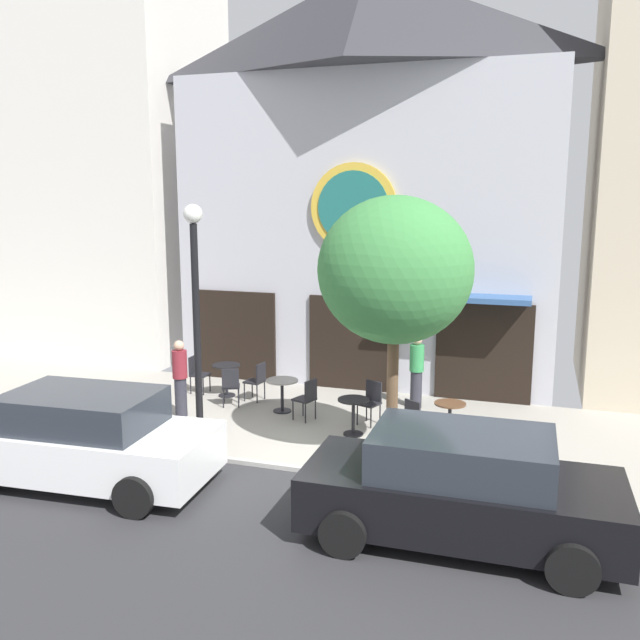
% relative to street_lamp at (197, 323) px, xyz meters
% --- Properties ---
extents(ground_plane, '(28.10, 11.65, 0.13)m').
position_rel_street_lamp_xyz_m(ground_plane, '(2.63, -1.52, -2.33)').
color(ground_plane, '#9E998E').
extents(clock_building, '(9.37, 3.36, 10.04)m').
position_rel_street_lamp_xyz_m(clock_building, '(1.93, 5.35, 2.90)').
color(clock_building, '#B2B2BC').
rests_on(clock_building, ground_plane).
extents(neighbor_building_left, '(5.60, 4.81, 12.59)m').
position_rel_street_lamp_xyz_m(neighbor_building_left, '(-6.28, 6.70, 3.99)').
color(neighbor_building_left, silver).
rests_on(neighbor_building_left, ground_plane).
extents(street_lamp, '(0.36, 0.36, 4.55)m').
position_rel_street_lamp_xyz_m(street_lamp, '(0.00, 0.00, 0.00)').
color(street_lamp, black).
rests_on(street_lamp, ground_plane).
extents(street_tree, '(2.64, 2.38, 4.72)m').
position_rel_street_lamp_xyz_m(street_tree, '(3.84, -0.12, 1.14)').
color(street_tree, brown).
rests_on(street_tree, ground_plane).
extents(cafe_table_near_door, '(0.66, 0.66, 0.77)m').
position_rel_street_lamp_xyz_m(cafe_table_near_door, '(-0.75, 2.76, -1.78)').
color(cafe_table_near_door, black).
rests_on(cafe_table_near_door, ground_plane).
extents(cafe_table_leftmost, '(0.71, 0.71, 0.72)m').
position_rel_street_lamp_xyz_m(cafe_table_leftmost, '(0.93, 2.06, -1.80)').
color(cafe_table_leftmost, black).
rests_on(cafe_table_leftmost, ground_plane).
extents(cafe_table_center_left, '(0.63, 0.63, 0.74)m').
position_rel_street_lamp_xyz_m(cafe_table_center_left, '(2.81, 1.13, -1.82)').
color(cafe_table_center_left, black).
rests_on(cafe_table_center_left, ground_plane).
extents(cafe_table_near_curb, '(0.61, 0.61, 0.73)m').
position_rel_street_lamp_xyz_m(cafe_table_near_curb, '(4.66, 1.49, -1.83)').
color(cafe_table_near_curb, black).
rests_on(cafe_table_near_curb, ground_plane).
extents(cafe_chair_near_lamp, '(0.51, 0.51, 0.90)m').
position_rel_street_lamp_xyz_m(cafe_chair_near_lamp, '(1.65, 1.67, -1.78)').
color(cafe_chair_near_lamp, black).
rests_on(cafe_chair_near_lamp, ground_plane).
extents(cafe_chair_left_end, '(0.40, 0.40, 0.90)m').
position_rel_street_lamp_xyz_m(cafe_chair_left_end, '(-1.56, 2.81, -1.78)').
color(cafe_chair_left_end, black).
rests_on(cafe_chair_left_end, ground_plane).
extents(cafe_chair_outer, '(0.55, 0.55, 0.90)m').
position_rel_street_lamp_xyz_m(cafe_chair_outer, '(4.08, 0.94, -1.78)').
color(cafe_chair_outer, black).
rests_on(cafe_chair_outer, ground_plane).
extents(cafe_chair_right_end, '(0.45, 0.45, 0.90)m').
position_rel_street_lamp_xyz_m(cafe_chair_right_end, '(0.09, 2.64, -1.78)').
color(cafe_chair_right_end, black).
rests_on(cafe_chair_right_end, ground_plane).
extents(cafe_chair_facing_street, '(0.53, 0.53, 0.90)m').
position_rel_street_lamp_xyz_m(cafe_chair_facing_street, '(-0.30, 2.04, -1.78)').
color(cafe_chair_facing_street, black).
rests_on(cafe_chair_facing_street, ground_plane).
extents(cafe_chair_under_awning, '(0.51, 0.51, 0.90)m').
position_rel_street_lamp_xyz_m(cafe_chair_under_awning, '(2.98, 1.90, -1.78)').
color(cafe_chair_under_awning, black).
rests_on(cafe_chair_under_awning, ground_plane).
extents(pedestrian_maroon, '(0.44, 0.44, 1.67)m').
position_rel_street_lamp_xyz_m(pedestrian_maroon, '(-1.05, 1.12, -1.45)').
color(pedestrian_maroon, '#2D2D38').
rests_on(pedestrian_maroon, ground_plane).
extents(pedestrian_green, '(0.44, 0.44, 1.67)m').
position_rel_street_lamp_xyz_m(pedestrian_green, '(3.69, 3.26, -1.45)').
color(pedestrian_green, '#2D2D38').
rests_on(pedestrian_green, ground_plane).
extents(parked_car_white, '(4.40, 2.22, 1.55)m').
position_rel_street_lamp_xyz_m(parked_car_white, '(-0.82, -2.44, -1.55)').
color(parked_car_white, white).
rests_on(parked_car_white, ground_plane).
extents(parked_car_black, '(4.32, 2.06, 1.55)m').
position_rel_street_lamp_xyz_m(parked_car_black, '(5.30, -2.45, -1.55)').
color(parked_car_black, black).
rests_on(parked_car_black, ground_plane).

